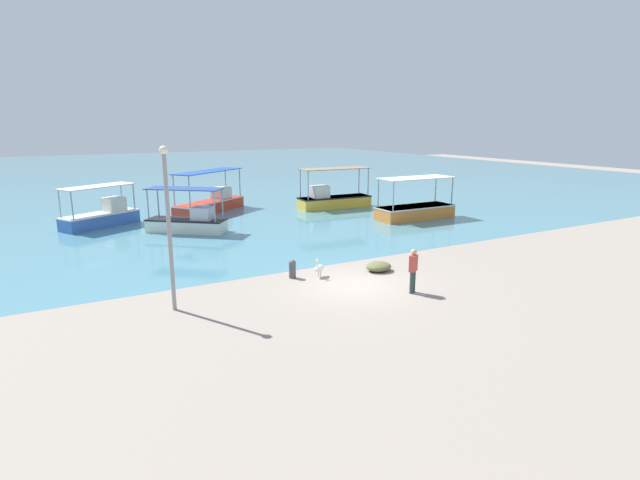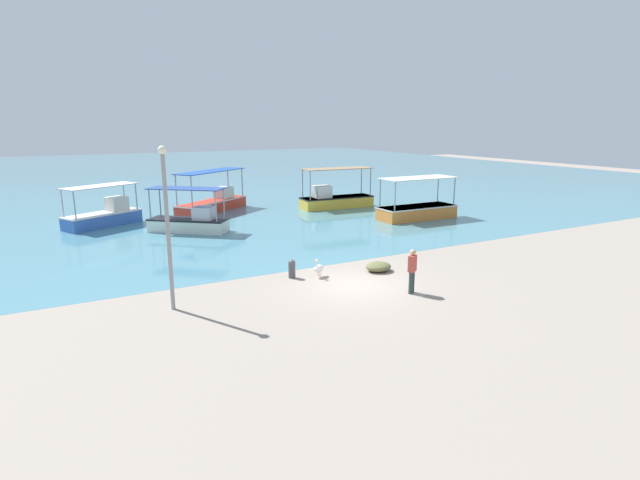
{
  "view_description": "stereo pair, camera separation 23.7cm",
  "coord_description": "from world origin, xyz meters",
  "px_view_note": "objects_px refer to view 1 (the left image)",
  "views": [
    {
      "loc": [
        -10.31,
        -15.58,
        6.26
      ],
      "look_at": [
        0.27,
        3.38,
        1.11
      ],
      "focal_mm": 28.0,
      "sensor_mm": 36.0,
      "label": 1
    },
    {
      "loc": [
        -10.1,
        -15.69,
        6.26
      ],
      "look_at": [
        0.27,
        3.38,
        1.11
      ],
      "focal_mm": 28.0,
      "sensor_mm": 36.0,
      "label": 2
    }
  ],
  "objects_px": {
    "fishing_boat_near_left": "(415,210)",
    "mooring_bollard": "(292,268)",
    "fishing_boat_far_right": "(102,216)",
    "fishing_boat_center": "(333,199)",
    "lamp_post": "(168,220)",
    "fishing_boat_near_right": "(211,202)",
    "fisherman_standing": "(413,270)",
    "net_pile": "(379,266)",
    "pelican": "(319,268)",
    "fishing_boat_outer": "(188,221)"
  },
  "relations": [
    {
      "from": "fishing_boat_near_left",
      "to": "fishing_boat_outer",
      "type": "bearing_deg",
      "value": 167.46
    },
    {
      "from": "fisherman_standing",
      "to": "net_pile",
      "type": "relative_size",
      "value": 1.49
    },
    {
      "from": "fishing_boat_near_left",
      "to": "fishing_boat_center",
      "type": "bearing_deg",
      "value": 111.74
    },
    {
      "from": "lamp_post",
      "to": "fishing_boat_near_right",
      "type": "bearing_deg",
      "value": 69.24
    },
    {
      "from": "pelican",
      "to": "lamp_post",
      "type": "height_order",
      "value": "lamp_post"
    },
    {
      "from": "fishing_boat_center",
      "to": "net_pile",
      "type": "distance_m",
      "value": 16.41
    },
    {
      "from": "fishing_boat_outer",
      "to": "fishing_boat_near_right",
      "type": "height_order",
      "value": "fishing_boat_near_right"
    },
    {
      "from": "fishing_boat_far_right",
      "to": "pelican",
      "type": "height_order",
      "value": "fishing_boat_far_right"
    },
    {
      "from": "fishing_boat_outer",
      "to": "fisherman_standing",
      "type": "xyz_separation_m",
      "value": [
        4.52,
        -14.72,
        0.29
      ]
    },
    {
      "from": "fishing_boat_far_right",
      "to": "fisherman_standing",
      "type": "distance_m",
      "value": 20.91
    },
    {
      "from": "fishing_boat_center",
      "to": "fishing_boat_far_right",
      "type": "xyz_separation_m",
      "value": [
        -15.86,
        1.06,
        -0.02
      ]
    },
    {
      "from": "fishing_boat_outer",
      "to": "fishing_boat_center",
      "type": "xyz_separation_m",
      "value": [
        11.66,
        3.23,
        0.05
      ]
    },
    {
      "from": "fishing_boat_near_left",
      "to": "lamp_post",
      "type": "bearing_deg",
      "value": -153.42
    },
    {
      "from": "fishing_boat_outer",
      "to": "fishing_boat_center",
      "type": "height_order",
      "value": "fishing_boat_center"
    },
    {
      "from": "fishing_boat_near_left",
      "to": "fishing_boat_near_right",
      "type": "bearing_deg",
      "value": 139.43
    },
    {
      "from": "fishing_boat_far_right",
      "to": "pelican",
      "type": "distance_m",
      "value": 16.93
    },
    {
      "from": "lamp_post",
      "to": "mooring_bollard",
      "type": "relative_size",
      "value": 7.11
    },
    {
      "from": "fishing_boat_center",
      "to": "fishing_boat_far_right",
      "type": "relative_size",
      "value": 1.15
    },
    {
      "from": "fishing_boat_near_left",
      "to": "net_pile",
      "type": "height_order",
      "value": "fishing_boat_near_left"
    },
    {
      "from": "fishing_boat_outer",
      "to": "fishing_boat_near_right",
      "type": "distance_m",
      "value": 7.02
    },
    {
      "from": "fishing_boat_far_right",
      "to": "fishing_boat_near_right",
      "type": "bearing_deg",
      "value": 14.52
    },
    {
      "from": "fishing_boat_near_left",
      "to": "mooring_bollard",
      "type": "relative_size",
      "value": 6.92
    },
    {
      "from": "fishing_boat_near_right",
      "to": "fisherman_standing",
      "type": "xyz_separation_m",
      "value": [
        1.27,
        -20.93,
        0.28
      ]
    },
    {
      "from": "fishing_boat_outer",
      "to": "fishing_boat_near_right",
      "type": "xyz_separation_m",
      "value": [
        3.26,
        6.22,
        0.01
      ]
    },
    {
      "from": "fishing_boat_outer",
      "to": "fisherman_standing",
      "type": "bearing_deg",
      "value": -72.91
    },
    {
      "from": "fishing_boat_center",
      "to": "net_pile",
      "type": "bearing_deg",
      "value": -113.67
    },
    {
      "from": "fishing_boat_center",
      "to": "pelican",
      "type": "distance_m",
      "value": 17.22
    },
    {
      "from": "lamp_post",
      "to": "fisherman_standing",
      "type": "bearing_deg",
      "value": -17.55
    },
    {
      "from": "fishing_boat_outer",
      "to": "pelican",
      "type": "distance_m",
      "value": 11.55
    },
    {
      "from": "fishing_boat_far_right",
      "to": "pelican",
      "type": "xyz_separation_m",
      "value": [
        6.61,
        -15.58,
        -0.27
      ]
    },
    {
      "from": "fishing_boat_center",
      "to": "fishing_boat_near_right",
      "type": "xyz_separation_m",
      "value": [
        -8.41,
        2.99,
        -0.04
      ]
    },
    {
      "from": "fishing_boat_near_right",
      "to": "mooring_bollard",
      "type": "bearing_deg",
      "value": -96.2
    },
    {
      "from": "fishing_boat_near_right",
      "to": "net_pile",
      "type": "height_order",
      "value": "fishing_boat_near_right"
    },
    {
      "from": "fishing_boat_outer",
      "to": "net_pile",
      "type": "bearing_deg",
      "value": -66.72
    },
    {
      "from": "fishing_boat_far_right",
      "to": "fishing_boat_center",
      "type": "bearing_deg",
      "value": -3.82
    },
    {
      "from": "lamp_post",
      "to": "fishing_boat_near_left",
      "type": "bearing_deg",
      "value": 26.58
    },
    {
      "from": "fishing_boat_far_right",
      "to": "lamp_post",
      "type": "relative_size",
      "value": 0.88
    },
    {
      "from": "mooring_bollard",
      "to": "lamp_post",
      "type": "bearing_deg",
      "value": -166.26
    },
    {
      "from": "pelican",
      "to": "lamp_post",
      "type": "distance_m",
      "value": 6.75
    },
    {
      "from": "fishing_boat_outer",
      "to": "lamp_post",
      "type": "relative_size",
      "value": 0.81
    },
    {
      "from": "fishing_boat_outer",
      "to": "lamp_post",
      "type": "distance_m",
      "value": 12.91
    },
    {
      "from": "pelican",
      "to": "mooring_bollard",
      "type": "relative_size",
      "value": 1.03
    },
    {
      "from": "fishing_boat_near_left",
      "to": "net_pile",
      "type": "xyz_separation_m",
      "value": [
        -9.14,
        -8.64,
        -0.38
      ]
    },
    {
      "from": "fishing_boat_outer",
      "to": "fishing_boat_far_right",
      "type": "bearing_deg",
      "value": 134.36
    },
    {
      "from": "fishing_boat_near_left",
      "to": "lamp_post",
      "type": "xyz_separation_m",
      "value": [
        -17.91,
        -8.96,
        2.54
      ]
    },
    {
      "from": "fishing_boat_center",
      "to": "lamp_post",
      "type": "distance_m",
      "value": 21.85
    },
    {
      "from": "fishing_boat_outer",
      "to": "fishing_boat_near_left",
      "type": "relative_size",
      "value": 0.83
    },
    {
      "from": "fishing_boat_near_left",
      "to": "mooring_bollard",
      "type": "bearing_deg",
      "value": -148.95
    },
    {
      "from": "fisherman_standing",
      "to": "fishing_boat_near_left",
      "type": "bearing_deg",
      "value": 50.03
    },
    {
      "from": "fishing_boat_far_right",
      "to": "fishing_boat_outer",
      "type": "bearing_deg",
      "value": -45.64
    }
  ]
}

